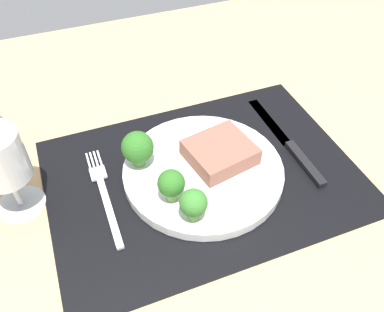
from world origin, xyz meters
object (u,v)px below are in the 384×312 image
object	(u,v)px
fork	(104,194)
steak	(220,152)
plate	(203,171)
knife	(290,145)
wine_glass	(1,162)

from	to	relation	value
fork	steak	bearing A→B (deg)	-0.04
plate	steak	bearing A→B (deg)	14.72
plate	fork	bearing A→B (deg)	174.63
knife	wine_glass	xyz separation A→B (cm)	(-42.55, 3.73, 8.40)
steak	knife	world-z (taller)	steak
plate	steak	size ratio (longest dim) A/B	2.61
steak	wine_glass	size ratio (longest dim) A/B	0.70
wine_glass	plate	bearing A→B (deg)	-9.04
plate	wine_glass	world-z (taller)	wine_glass
knife	wine_glass	world-z (taller)	wine_glass
fork	wine_glass	world-z (taller)	wine_glass
plate	fork	distance (cm)	15.20
steak	wine_glass	xyz separation A→B (cm)	(-29.81, 3.46, 5.71)
steak	plate	bearing A→B (deg)	-165.28
plate	knife	distance (cm)	15.81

